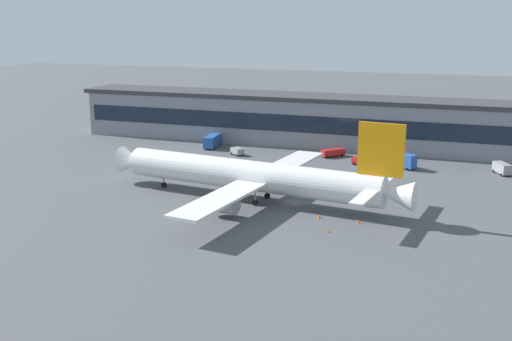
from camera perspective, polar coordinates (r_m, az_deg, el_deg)
The scene contains 12 objects.
ground_plane at distance 116.12m, azimuth 3.47°, elevation -3.11°, with size 600.00×600.00×0.00m, color #4C4F54.
terminal_building at distance 167.26m, azimuth 8.80°, elevation 4.52°, with size 159.04×14.88×13.86m.
airliner at distance 116.24m, azimuth -0.26°, elevation -0.52°, with size 62.86×53.94×17.17m.
fuel_truck at distance 166.42m, azimuth -4.15°, elevation 2.82°, with size 3.74×8.66×3.35m.
pushback_tractor at distance 148.07m, azimuth 9.99°, elevation 0.90°, with size 5.43×4.26×1.75m.
stair_truck at distance 146.82m, azimuth 13.70°, elevation 0.97°, with size 6.36×5.21×3.55m.
crew_van at distance 148.29m, azimuth 22.17°, elevation 0.24°, with size 4.27×5.64×2.55m.
belt_loader at distance 155.92m, azimuth 7.20°, elevation 1.71°, with size 5.77×6.10×1.95m.
baggage_tug at distance 156.77m, azimuth -1.80°, elevation 1.85°, with size 4.08×3.77×1.85m.
traffic_cone_0 at distance 108.09m, azimuth 5.94°, elevation -4.28°, with size 0.58×0.58×0.72m, color #F2590C.
traffic_cone_1 at distance 101.14m, azimuth 6.77°, elevation -5.65°, with size 0.45×0.45×0.57m, color #F2590C.
traffic_cone_2 at distance 106.45m, azimuth 9.61°, elevation -4.71°, with size 0.54×0.54×0.68m, color #F2590C.
Camera 1 is at (30.31, -106.73, 34.25)m, focal length 42.46 mm.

